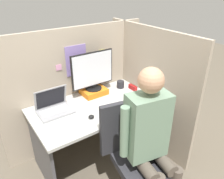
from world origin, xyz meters
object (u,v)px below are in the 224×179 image
at_px(laptop, 54,107).
at_px(stapler, 133,88).
at_px(coffee_mug, 120,84).
at_px(carrot_toy, 127,105).
at_px(paper_box, 94,91).
at_px(monitor, 93,71).
at_px(person, 151,135).
at_px(office_chair, 135,153).

relative_size(laptop, stapler, 2.64).
height_order(laptop, coffee_mug, laptop).
xyz_separation_m(laptop, stapler, (0.98, -0.08, -0.02)).
relative_size(carrot_toy, coffee_mug, 1.63).
bearing_deg(paper_box, coffee_mug, -7.76).
xyz_separation_m(stapler, carrot_toy, (-0.31, -0.28, -0.00)).
bearing_deg(monitor, paper_box, -90.00).
relative_size(monitor, laptop, 1.55).
distance_m(carrot_toy, person, 0.61).
distance_m(monitor, stapler, 0.56).
distance_m(office_chair, person, 0.32).
relative_size(paper_box, laptop, 0.83).
relative_size(laptop, coffee_mug, 3.73).
bearing_deg(coffee_mug, monitor, 171.80).
xyz_separation_m(monitor, stapler, (0.45, -0.19, -0.26)).
bearing_deg(coffee_mug, office_chair, -118.92).
bearing_deg(carrot_toy, person, -110.40).
bearing_deg(office_chair, paper_box, 83.53).
bearing_deg(stapler, monitor, 157.42).
xyz_separation_m(monitor, person, (-0.07, -1.03, -0.20)).
height_order(paper_box, carrot_toy, paper_box).
xyz_separation_m(stapler, person, (-0.52, -0.84, 0.06)).
distance_m(monitor, person, 1.05).
xyz_separation_m(paper_box, monitor, (0.00, 0.00, 0.26)).
bearing_deg(stapler, carrot_toy, -138.28).
bearing_deg(person, office_chair, 101.15).
bearing_deg(office_chair, monitor, 83.55).
height_order(person, coffee_mug, person).
distance_m(laptop, office_chair, 0.93).
xyz_separation_m(laptop, office_chair, (0.43, -0.78, -0.25)).
relative_size(paper_box, stapler, 2.20).
height_order(paper_box, coffee_mug, coffee_mug).
bearing_deg(person, coffee_mug, 66.06).
bearing_deg(laptop, coffee_mug, 3.40).
height_order(monitor, coffee_mug, monitor).
bearing_deg(carrot_toy, coffee_mug, 61.54).
bearing_deg(stapler, person, -121.81).
relative_size(stapler, coffee_mug, 1.41).
distance_m(carrot_toy, coffee_mug, 0.47).
distance_m(paper_box, monitor, 0.26).
xyz_separation_m(laptop, person, (0.46, -0.93, 0.04)).
distance_m(paper_box, stapler, 0.49).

